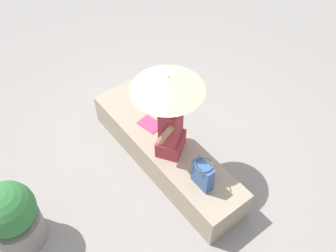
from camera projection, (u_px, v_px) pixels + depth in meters
name	position (u px, v px, depth m)	size (l,w,h in m)	color
ground_plane	(166.00, 163.00, 5.06)	(14.00, 14.00, 0.00)	gray
stone_bench	(165.00, 153.00, 4.89)	(2.39, 0.60, 0.44)	gray
person_seated	(171.00, 128.00, 4.36)	(0.43, 0.50, 0.90)	#992D38
parasol	(168.00, 83.00, 3.92)	(0.78, 0.78, 1.14)	#B7B7BC
handbag_black	(203.00, 175.00, 4.19)	(0.26, 0.19, 0.37)	#335184
magazine	(150.00, 124.00, 4.91)	(0.28, 0.20, 0.01)	#D83866
planter_near	(12.00, 217.00, 4.05)	(0.58, 0.58, 0.90)	gray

